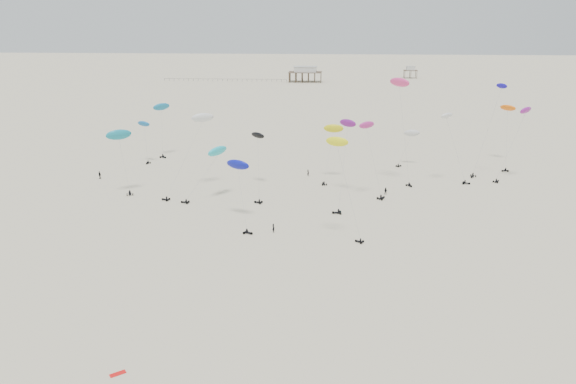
# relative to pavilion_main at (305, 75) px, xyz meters

# --- Properties ---
(ground_plane) EXTENTS (900.00, 900.00, 0.00)m
(ground_plane) POSITION_rel_pavilion_main_xyz_m (10.00, -150.00, -4.22)
(ground_plane) COLOR beige
(pavilion_main) EXTENTS (21.00, 13.00, 9.80)m
(pavilion_main) POSITION_rel_pavilion_main_xyz_m (0.00, 0.00, 0.00)
(pavilion_main) COLOR brown
(pavilion_main) RESTS_ON ground
(pavilion_small) EXTENTS (9.00, 7.00, 8.00)m
(pavilion_small) POSITION_rel_pavilion_main_xyz_m (70.00, 30.00, -0.74)
(pavilion_small) COLOR brown
(pavilion_small) RESTS_ON ground
(pier_fence) EXTENTS (80.20, 0.20, 1.50)m
(pier_fence) POSITION_rel_pavilion_main_xyz_m (-52.00, -0.00, -3.45)
(pier_fence) COLOR black
(pier_fence) RESTS_ON ground
(rig_0) EXTENTS (4.53, 4.41, 11.91)m
(rig_0) POSITION_rel_pavilion_main_xyz_m (-33.55, -214.49, 4.61)
(rig_0) COLOR black
(rig_0) RESTS_ON ground
(rig_1) EXTENTS (7.13, 4.64, 17.41)m
(rig_1) POSITION_rel_pavilion_main_xyz_m (26.78, -242.16, 7.07)
(rig_1) COLOR black
(rig_1) RESTS_ON ground
(rig_2) EXTENTS (5.16, 17.66, 18.44)m
(rig_2) POSITION_rel_pavilion_main_xyz_m (1.00, -237.22, 4.82)
(rig_2) COLOR black
(rig_2) RESTS_ON ground
(rig_3) EXTENTS (7.84, 4.70, 23.53)m
(rig_3) POSITION_rel_pavilion_main_xyz_m (56.31, -222.08, 6.49)
(rig_3) COLOR black
(rig_3) RESTS_ON ground
(rig_4) EXTENTS (5.28, 6.83, 15.71)m
(rig_4) POSITION_rel_pavilion_main_xyz_m (-30.91, -206.43, 7.83)
(rig_4) COLOR black
(rig_4) RESTS_ON ground
(rig_5) EXTENTS (6.52, 4.50, 9.86)m
(rig_5) POSITION_rel_pavilion_main_xyz_m (39.11, -211.46, 3.19)
(rig_5) COLOR black
(rig_5) RESTS_ON ground
(rig_6) EXTENTS (7.18, 6.85, 25.71)m
(rig_6) POSITION_rel_pavilion_main_xyz_m (33.88, -229.78, 17.38)
(rig_6) COLOR black
(rig_6) RESTS_ON ground
(rig_7) EXTENTS (8.67, 4.19, 17.37)m
(rig_7) POSITION_rel_pavilion_main_xyz_m (46.93, -228.40, 7.25)
(rig_7) COLOR black
(rig_7) RESTS_ON ground
(rig_8) EXTENTS (5.42, 8.52, 14.14)m
(rig_8) POSITION_rel_pavilion_main_xyz_m (18.07, -227.43, 6.51)
(rig_8) COLOR black
(rig_8) RESTS_ON ground
(rig_9) EXTENTS (7.61, 3.72, 19.08)m
(rig_9) POSITION_rel_pavilion_main_xyz_m (19.82, -267.85, 10.64)
(rig_9) COLOR black
(rig_9) RESTS_ON ground
(rig_10) EXTENTS (10.13, 14.76, 19.99)m
(rig_10) POSITION_rel_pavilion_main_xyz_m (-12.77, -237.67, 10.29)
(rig_10) COLOR black
(rig_10) RESTS_ON ground
(rig_11) EXTENTS (6.30, 16.00, 18.77)m
(rig_11) POSITION_rel_pavilion_main_xyz_m (65.93, -206.34, 7.62)
(rig_11) COLOR black
(rig_11) RESTS_ON ground
(rig_12) EXTENTS (10.06, 8.74, 12.98)m
(rig_12) POSITION_rel_pavilion_main_xyz_m (-7.67, -245.17, 5.37)
(rig_12) COLOR black
(rig_12) RESTS_ON ground
(rig_13) EXTENTS (7.00, 11.89, 13.59)m
(rig_13) POSITION_rel_pavilion_main_xyz_m (0.17, -258.83, 5.30)
(rig_13) COLOR black
(rig_13) RESTS_ON ground
(rig_14) EXTENTS (6.02, 5.26, 15.07)m
(rig_14) POSITION_rel_pavilion_main_xyz_m (-29.33, -243.25, 7.31)
(rig_14) COLOR black
(rig_14) RESTS_ON ground
(rig_15) EXTENTS (9.51, 7.15, 18.50)m
(rig_15) POSITION_rel_pavilion_main_xyz_m (63.48, -224.42, 9.75)
(rig_15) COLOR black
(rig_15) RESTS_ON ground
(rig_16) EXTENTS (5.20, 17.38, 20.98)m
(rig_16) POSITION_rel_pavilion_main_xyz_m (21.02, -242.75, 8.06)
(rig_16) COLOR black
(rig_16) RESTS_ON ground
(spectator_0) EXTENTS (0.84, 0.87, 1.98)m
(spectator_0) POSITION_rel_pavilion_main_xyz_m (7.51, -265.21, -4.22)
(spectator_0) COLOR black
(spectator_0) RESTS_ON ground
(spectator_1) EXTENTS (1.05, 0.83, 1.88)m
(spectator_1) POSITION_rel_pavilion_main_xyz_m (30.63, -239.46, -4.22)
(spectator_1) COLOR black
(spectator_1) RESTS_ON ground
(spectator_2) EXTENTS (1.48, 1.34, 2.23)m
(spectator_2) POSITION_rel_pavilion_main_xyz_m (-39.95, -231.79, -4.22)
(spectator_2) COLOR black
(spectator_2) RESTS_ON ground
(spectator_3) EXTENTS (0.86, 0.84, 1.95)m
(spectator_3) POSITION_rel_pavilion_main_xyz_m (12.18, -224.99, -4.22)
(spectator_3) COLOR black
(spectator_3) RESTS_ON ground
(grounded_kite_b) EXTENTS (1.85, 1.66, 0.07)m
(grounded_kite_b) POSITION_rel_pavilion_main_xyz_m (-5.43, -310.59, -4.22)
(grounded_kite_b) COLOR red
(grounded_kite_b) RESTS_ON ground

